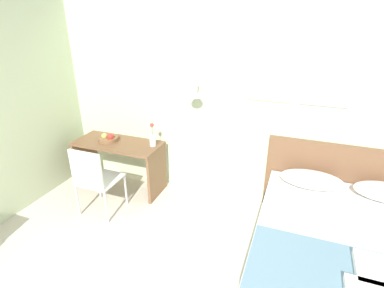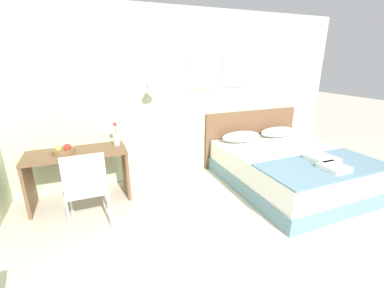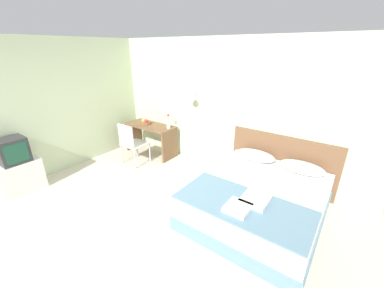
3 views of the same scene
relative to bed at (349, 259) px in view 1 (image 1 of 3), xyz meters
The scene contains 10 objects.
wall_back 2.07m from the bed, 140.69° to the left, with size 5.92×0.31×2.65m.
bed is the anchor object (origin of this frame).
headboard 1.09m from the bed, 90.00° to the left, with size 1.91×0.06×1.00m.
pillow_left 0.95m from the bed, 116.78° to the left, with size 0.72×0.39×0.17m.
throw_blanket 0.66m from the bed, 90.00° to the right, with size 1.73×0.83×0.02m.
folded_towel_near_foot 0.57m from the bed, 76.66° to the right, with size 0.34×0.36×0.06m.
desk 3.11m from the bed, 166.74° to the left, with size 1.26×0.56×0.73m.
desk_chair 2.94m from the bed, behind, with size 0.48×0.48×0.95m.
fruit_bowl 3.28m from the bed, 167.36° to the left, with size 0.28×0.28×0.13m.
flower_vase 2.67m from the bed, 162.50° to the left, with size 0.09×0.09×0.33m.
Camera 1 is at (0.75, -1.03, 2.42)m, focal length 28.00 mm.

